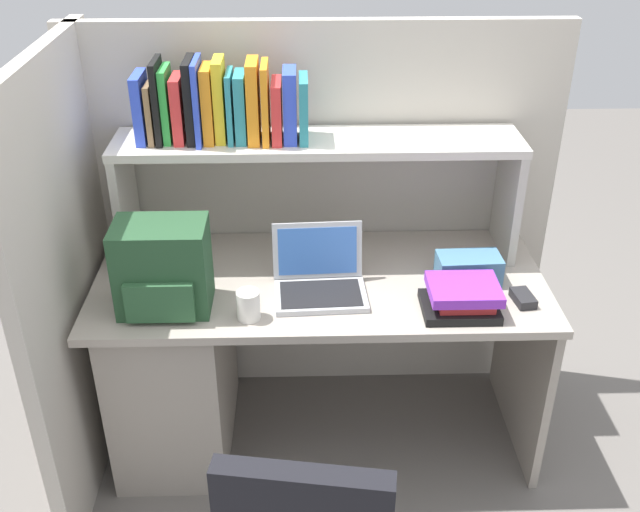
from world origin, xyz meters
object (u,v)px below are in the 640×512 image
(computer_mouse, at_px, (523,298))
(paper_cup, at_px, (248,305))
(laptop, at_px, (319,278))
(backpack, at_px, (163,269))
(tissue_box, at_px, (468,269))

(computer_mouse, bearing_deg, paper_cup, 176.33)
(laptop, xyz_separation_m, backpack, (-0.51, -0.08, 0.10))
(backpack, bearing_deg, laptop, 9.35)
(laptop, bearing_deg, tissue_box, 5.63)
(backpack, height_order, computer_mouse, backpack)
(computer_mouse, xyz_separation_m, tissue_box, (-0.16, 0.14, 0.03))
(laptop, height_order, backpack, backpack)
(laptop, relative_size, computer_mouse, 3.09)
(backpack, bearing_deg, tissue_box, 7.47)
(laptop, distance_m, tissue_box, 0.53)
(computer_mouse, bearing_deg, tissue_box, 130.23)
(tissue_box, bearing_deg, backpack, -174.94)
(computer_mouse, relative_size, tissue_box, 0.47)
(backpack, distance_m, computer_mouse, 1.20)
(paper_cup, bearing_deg, computer_mouse, 4.29)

